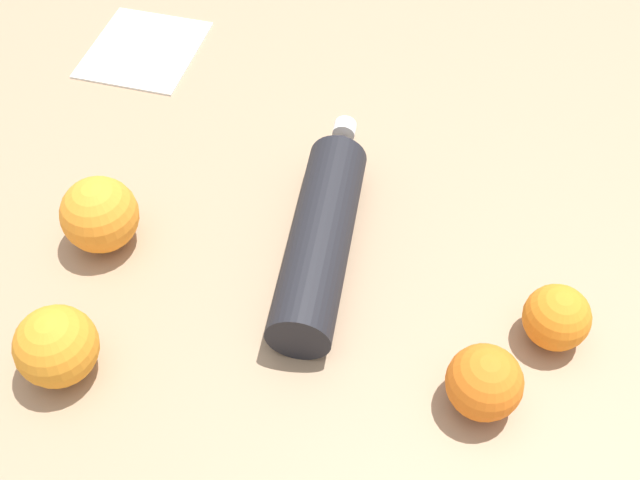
# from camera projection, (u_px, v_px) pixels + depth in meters

# --- Properties ---
(ground_plane) EXTENTS (2.40, 2.40, 0.00)m
(ground_plane) POSITION_uv_depth(u_px,v_px,m) (314.00, 226.00, 0.88)
(ground_plane) COLOR #9E7F60
(water_bottle) EXTENTS (0.31, 0.07, 0.07)m
(water_bottle) POSITION_uv_depth(u_px,v_px,m) (323.00, 226.00, 0.83)
(water_bottle) COLOR black
(water_bottle) RESTS_ON ground_plane
(orange_0) EXTENTS (0.07, 0.07, 0.07)m
(orange_0) POSITION_uv_depth(u_px,v_px,m) (557.00, 317.00, 0.76)
(orange_0) COLOR orange
(orange_0) RESTS_ON ground_plane
(orange_1) EXTENTS (0.08, 0.08, 0.08)m
(orange_1) POSITION_uv_depth(u_px,v_px,m) (56.00, 346.00, 0.73)
(orange_1) COLOR orange
(orange_1) RESTS_ON ground_plane
(orange_2) EXTENTS (0.07, 0.07, 0.07)m
(orange_2) POSITION_uv_depth(u_px,v_px,m) (484.00, 382.00, 0.71)
(orange_2) COLOR orange
(orange_2) RESTS_ON ground_plane
(orange_3) EXTENTS (0.08, 0.08, 0.08)m
(orange_3) POSITION_uv_depth(u_px,v_px,m) (100.00, 215.00, 0.83)
(orange_3) COLOR orange
(orange_3) RESTS_ON ground_plane
(folded_napkin) EXTENTS (0.17, 0.16, 0.01)m
(folded_napkin) POSITION_uv_depth(u_px,v_px,m) (144.00, 49.00, 1.08)
(folded_napkin) COLOR white
(folded_napkin) RESTS_ON ground_plane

